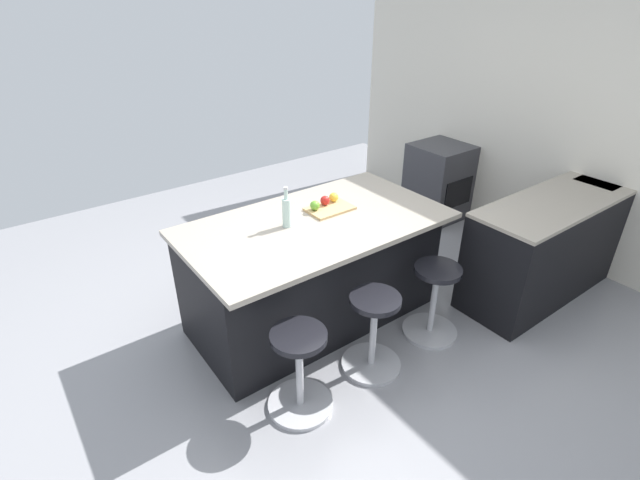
{
  "coord_description": "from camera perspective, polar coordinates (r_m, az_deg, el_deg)",
  "views": [
    {
      "loc": [
        1.7,
        2.33,
        2.52
      ],
      "look_at": [
        -0.16,
        -0.18,
        0.78
      ],
      "focal_mm": 26.44,
      "sensor_mm": 36.0,
      "label": 1
    }
  ],
  "objects": [
    {
      "name": "stool_near_camera",
      "position": [
        3.16,
        -2.49,
        -15.83
      ],
      "size": [
        0.44,
        0.44,
        0.62
      ],
      "color": "#B7B7BC",
      "rests_on": "ground_plane"
    },
    {
      "name": "water_bottle",
      "position": [
        3.43,
        -4.08,
        3.47
      ],
      "size": [
        0.06,
        0.06,
        0.31
      ],
      "color": "silver",
      "rests_on": "kitchen_island"
    },
    {
      "name": "apple_green",
      "position": [
        3.67,
        -0.63,
        4.2
      ],
      "size": [
        0.08,
        0.08,
        0.08
      ],
      "primitive_type": "sphere",
      "color": "#609E2D",
      "rests_on": "cutting_board"
    },
    {
      "name": "interior_partition_left",
      "position": [
        5.21,
        26.66,
        14.26
      ],
      "size": [
        0.12,
        5.16,
        2.9
      ],
      "color": "silver",
      "rests_on": "ground_plane"
    },
    {
      "name": "oven_range",
      "position": [
        5.74,
        14.13,
        6.88
      ],
      "size": [
        0.6,
        0.61,
        0.88
      ],
      "color": "#38383D",
      "rests_on": "ground_plane"
    },
    {
      "name": "apple_yellow",
      "position": [
        3.82,
        1.67,
        5.21
      ],
      "size": [
        0.07,
        0.07,
        0.07
      ],
      "primitive_type": "sphere",
      "color": "gold",
      "rests_on": "cutting_board"
    },
    {
      "name": "cutting_board",
      "position": [
        3.73,
        1.19,
        3.81
      ],
      "size": [
        0.36,
        0.24,
        0.02
      ],
      "primitive_type": "cube",
      "color": "tan",
      "rests_on": "kitchen_island"
    },
    {
      "name": "apple_red",
      "position": [
        3.75,
        0.61,
        4.81
      ],
      "size": [
        0.08,
        0.08,
        0.08
      ],
      "primitive_type": "sphere",
      "color": "red",
      "rests_on": "cutting_board"
    },
    {
      "name": "ground_plane",
      "position": [
        3.83,
        -0.3,
        -12.1
      ],
      "size": [
        7.39,
        7.39,
        0.0
      ],
      "primitive_type": "plane",
      "color": "gray"
    },
    {
      "name": "sink_cabinet",
      "position": [
        4.98,
        28.3,
        0.85
      ],
      "size": [
        2.55,
        0.6,
        1.19
      ],
      "color": "black",
      "rests_on": "ground_plane"
    },
    {
      "name": "stool_middle",
      "position": [
        3.46,
        6.43,
        -11.33
      ],
      "size": [
        0.44,
        0.44,
        0.62
      ],
      "color": "#B7B7BC",
      "rests_on": "ground_plane"
    },
    {
      "name": "stool_by_window",
      "position": [
        3.83,
        13.55,
        -7.43
      ],
      "size": [
        0.44,
        0.44,
        0.62
      ],
      "color": "#B7B7BC",
      "rests_on": "ground_plane"
    },
    {
      "name": "kitchen_island",
      "position": [
        3.81,
        -0.87,
        -3.61
      ],
      "size": [
        2.01,
        1.12,
        0.92
      ],
      "color": "black",
      "rests_on": "ground_plane"
    }
  ]
}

